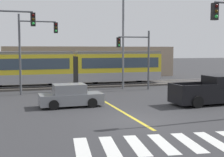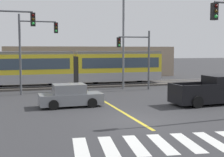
# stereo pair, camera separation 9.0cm
# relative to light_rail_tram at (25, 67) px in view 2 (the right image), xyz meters

# --- Properties ---
(ground_plane) EXTENTS (200.00, 200.00, 0.00)m
(ground_plane) POSITION_rel_light_rail_tram_xyz_m (5.28, -16.14, -2.05)
(ground_plane) COLOR #333335
(track_bed) EXTENTS (120.00, 4.00, 0.18)m
(track_bed) POSITION_rel_light_rail_tram_xyz_m (5.28, 0.01, -1.96)
(track_bed) COLOR #4C4742
(track_bed) RESTS_ON ground
(rail_near) EXTENTS (120.00, 0.08, 0.10)m
(rail_near) POSITION_rel_light_rail_tram_xyz_m (5.28, -0.71, -1.82)
(rail_near) COLOR #939399
(rail_near) RESTS_ON track_bed
(rail_far) EXTENTS (120.00, 0.08, 0.10)m
(rail_far) POSITION_rel_light_rail_tram_xyz_m (5.28, 0.73, -1.82)
(rail_far) COLOR #939399
(rail_far) RESTS_ON track_bed
(light_rail_tram) EXTENTS (28.00, 2.64, 3.43)m
(light_rail_tram) POSITION_rel_light_rail_tram_xyz_m (0.00, 0.00, 0.00)
(light_rail_tram) COLOR #9E9EA3
(light_rail_tram) RESTS_ON track_bed
(crosswalk_stripe_0) EXTENTS (0.93, 2.85, 0.01)m
(crosswalk_stripe_0) POSITION_rel_light_rail_tram_xyz_m (1.47, -19.84, -2.04)
(crosswalk_stripe_0) COLOR silver
(crosswalk_stripe_0) RESTS_ON ground
(crosswalk_stripe_1) EXTENTS (0.93, 2.85, 0.01)m
(crosswalk_stripe_1) POSITION_rel_light_rail_tram_xyz_m (2.56, -19.98, -2.04)
(crosswalk_stripe_1) COLOR silver
(crosswalk_stripe_1) RESTS_ON ground
(crosswalk_stripe_2) EXTENTS (0.93, 2.85, 0.01)m
(crosswalk_stripe_2) POSITION_rel_light_rail_tram_xyz_m (3.65, -20.13, -2.04)
(crosswalk_stripe_2) COLOR silver
(crosswalk_stripe_2) RESTS_ON ground
(crosswalk_stripe_3) EXTENTS (0.93, 2.85, 0.01)m
(crosswalk_stripe_3) POSITION_rel_light_rail_tram_xyz_m (4.74, -20.28, -2.04)
(crosswalk_stripe_3) COLOR silver
(crosswalk_stripe_3) RESTS_ON ground
(crosswalk_stripe_4) EXTENTS (0.93, 2.85, 0.01)m
(crosswalk_stripe_4) POSITION_rel_light_rail_tram_xyz_m (5.83, -20.42, -2.04)
(crosswalk_stripe_4) COLOR silver
(crosswalk_stripe_4) RESTS_ON ground
(crosswalk_stripe_5) EXTENTS (0.93, 2.85, 0.01)m
(crosswalk_stripe_5) POSITION_rel_light_rail_tram_xyz_m (6.92, -20.57, -2.04)
(crosswalk_stripe_5) COLOR silver
(crosswalk_stripe_5) RESTS_ON ground
(lane_centre_line) EXTENTS (0.20, 16.36, 0.01)m
(lane_centre_line) POSITION_rel_light_rail_tram_xyz_m (5.28, -10.17, -2.04)
(lane_centre_line) COLOR gold
(lane_centre_line) RESTS_ON ground
(sedan_crossing) EXTENTS (4.23, 1.98, 1.52)m
(sedan_crossing) POSITION_rel_light_rail_tram_xyz_m (2.56, -10.96, -1.35)
(sedan_crossing) COLOR gray
(sedan_crossing) RESTS_ON ground
(pickup_truck) EXTENTS (5.44, 2.32, 1.98)m
(pickup_truck) POSITION_rel_light_rail_tram_xyz_m (12.05, -12.95, -1.20)
(pickup_truck) COLOR black
(pickup_truck) RESTS_ON ground
(traffic_light_far_right) EXTENTS (3.25, 0.38, 5.55)m
(traffic_light_far_right) POSITION_rel_light_rail_tram_xyz_m (10.03, -4.38, 1.53)
(traffic_light_far_right) COLOR #515459
(traffic_light_far_right) RESTS_ON ground
(traffic_light_far_left) EXTENTS (3.25, 0.38, 6.73)m
(traffic_light_far_left) POSITION_rel_light_rail_tram_xyz_m (0.47, -4.43, 2.28)
(traffic_light_far_left) COLOR #515459
(traffic_light_far_left) RESTS_ON ground
(street_lamp_centre) EXTENTS (2.51, 0.28, 9.13)m
(street_lamp_centre) POSITION_rel_light_rail_tram_xyz_m (9.30, -3.01, 3.15)
(street_lamp_centre) COLOR slate
(street_lamp_centre) RESTS_ON ground
(building_backdrop_far) EXTENTS (23.17, 6.00, 4.16)m
(building_backdrop_far) POSITION_rel_light_rail_tram_xyz_m (9.09, 11.40, 0.04)
(building_backdrop_far) COLOR gray
(building_backdrop_far) RESTS_ON ground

